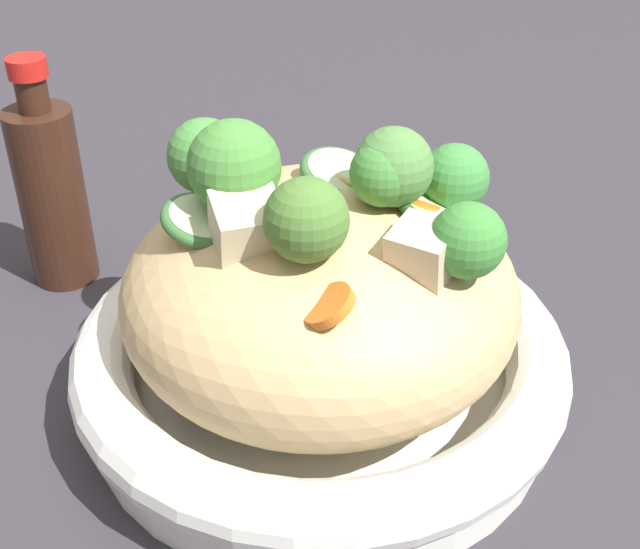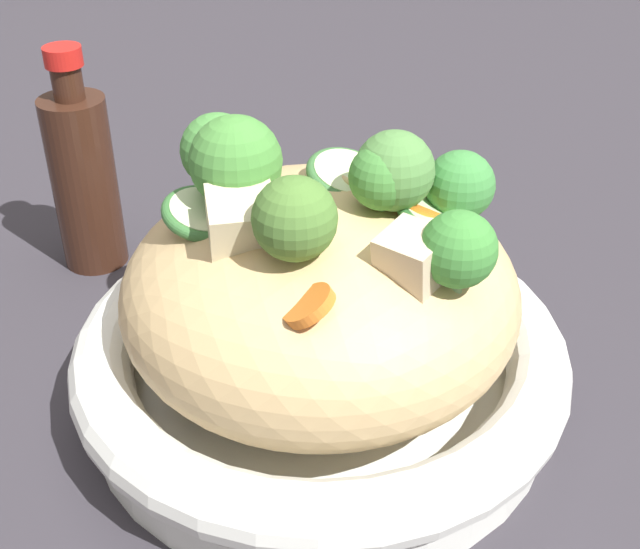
# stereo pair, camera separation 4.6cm
# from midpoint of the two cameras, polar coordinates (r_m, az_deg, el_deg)

# --- Properties ---
(ground_plane) EXTENTS (3.00, 3.00, 0.00)m
(ground_plane) POSITION_cam_midpoint_polar(r_m,az_deg,el_deg) (0.51, 2.59, -8.45)
(ground_plane) COLOR #312D34
(serving_bowl) EXTENTS (0.29, 0.29, 0.05)m
(serving_bowl) POSITION_cam_midpoint_polar(r_m,az_deg,el_deg) (0.49, 2.67, -6.00)
(serving_bowl) COLOR white
(serving_bowl) RESTS_ON ground_plane
(noodle_heap) EXTENTS (0.22, 0.22, 0.12)m
(noodle_heap) POSITION_cam_midpoint_polar(r_m,az_deg,el_deg) (0.46, 2.83, -1.28)
(noodle_heap) COLOR tan
(noodle_heap) RESTS_ON serving_bowl
(broccoli_florets) EXTENTS (0.15, 0.21, 0.07)m
(broccoli_florets) POSITION_cam_midpoint_polar(r_m,az_deg,el_deg) (0.43, 3.27, 6.16)
(broccoli_florets) COLOR #92B574
(broccoli_florets) RESTS_ON serving_bowl
(carrot_coins) EXTENTS (0.12, 0.10, 0.03)m
(carrot_coins) POSITION_cam_midpoint_polar(r_m,az_deg,el_deg) (0.43, 6.69, 3.48)
(carrot_coins) COLOR orange
(carrot_coins) RESTS_ON serving_bowl
(zucchini_slices) EXTENTS (0.15, 0.17, 0.04)m
(zucchini_slices) POSITION_cam_midpoint_polar(r_m,az_deg,el_deg) (0.45, 1.78, 5.44)
(zucchini_slices) COLOR beige
(zucchini_slices) RESTS_ON serving_bowl
(chicken_chunks) EXTENTS (0.10, 0.10, 0.04)m
(chicken_chunks) POSITION_cam_midpoint_polar(r_m,az_deg,el_deg) (0.40, 2.67, 2.38)
(chicken_chunks) COLOR beige
(chicken_chunks) RESTS_ON serving_bowl
(soy_sauce_bottle) EXTENTS (0.05, 0.05, 0.16)m
(soy_sauce_bottle) POSITION_cam_midpoint_polar(r_m,az_deg,el_deg) (0.62, -13.79, 6.39)
(soy_sauce_bottle) COLOR #381E14
(soy_sauce_bottle) RESTS_ON ground_plane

